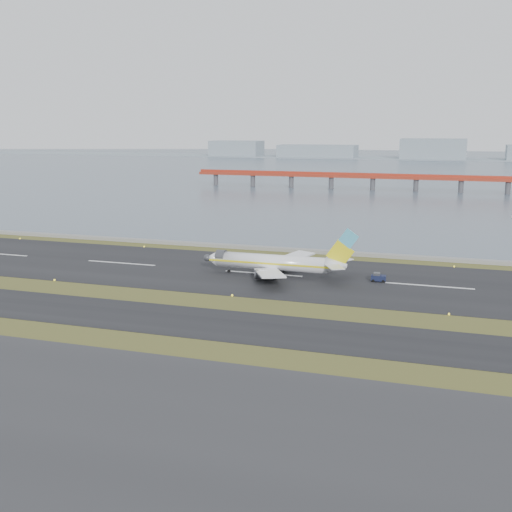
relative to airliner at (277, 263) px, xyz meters
name	(u,v)px	position (x,y,z in m)	size (l,w,h in m)	color
ground	(220,305)	(-3.94, -28.39, -3.46)	(1000.00, 1000.00, 0.00)	#3A4418
apron_strip	(60,420)	(-3.94, -83.39, -3.41)	(1000.00, 50.00, 0.10)	#2B2B2D
taxiway_strip	(196,322)	(-3.94, -40.39, -3.41)	(1000.00, 18.00, 0.10)	black
runway_strip	(263,274)	(-3.94, 1.61, -3.41)	(1000.00, 45.00, 0.10)	black
seawall	(294,250)	(-3.94, 31.61, -2.96)	(1000.00, 2.50, 1.00)	gray
bay_water	(411,168)	(-3.94, 431.61, -3.46)	(1400.00, 800.00, 1.30)	#4A576A
red_pier	(416,178)	(16.06, 221.61, 3.82)	(260.00, 5.00, 10.20)	#A52F1C
far_shoreline	(437,153)	(9.69, 591.61, 2.61)	(1400.00, 80.00, 60.50)	#87959F
airliner	(277,263)	(0.00, 0.00, 0.00)	(38.52, 32.89, 12.80)	white
pushback_tug	(378,277)	(24.30, 2.20, -2.39)	(3.54, 2.23, 2.20)	#131936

